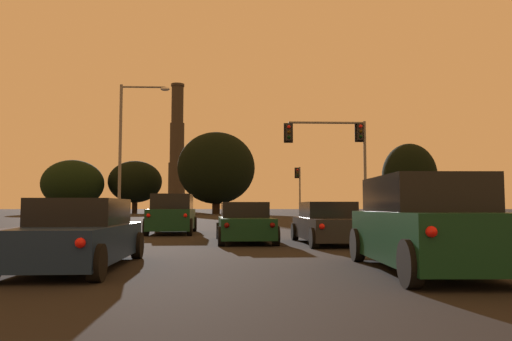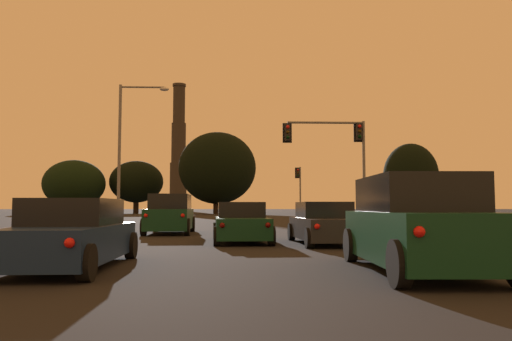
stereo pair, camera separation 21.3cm
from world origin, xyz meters
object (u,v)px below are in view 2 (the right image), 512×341
suv_left_lane_front (170,214)px  sedan_left_lane_third (71,235)px  street_lamp (127,140)px  sedan_right_lane_second (324,224)px  traffic_light_overhead_right (338,146)px  sedan_center_lane_second (241,223)px  suv_right_lane_third (418,225)px  smokestack (178,161)px  traffic_light_far_right (299,184)px

suv_left_lane_front → sedan_left_lane_third: suv_left_lane_front is taller
suv_left_lane_front → street_lamp: bearing=112.2°
sedan_right_lane_second → traffic_light_overhead_right: (3.31, 13.66, 4.39)m
sedan_left_lane_third → sedan_right_lane_second: 9.21m
traffic_light_overhead_right → sedan_center_lane_second: bearing=-116.0°
suv_right_lane_third → smokestack: size_ratio=0.13×
suv_right_lane_third → sedan_center_lane_second: bearing=113.4°
traffic_light_overhead_right → street_lamp: bearing=168.6°
sedan_left_lane_third → smokestack: bearing=94.9°
sedan_left_lane_third → smokestack: (-14.34, 141.96, 14.67)m
street_lamp → suv_right_lane_third: bearing=-65.5°
traffic_light_overhead_right → street_lamp: street_lamp is taller
suv_right_lane_third → sedan_left_lane_third: suv_right_lane_third is taller
smokestack → traffic_light_overhead_right: bearing=-78.8°
suv_left_lane_front → traffic_light_overhead_right: bearing=34.3°
suv_right_lane_third → traffic_light_far_right: 47.75m
suv_right_lane_third → sedan_left_lane_third: 6.99m
sedan_right_lane_second → traffic_light_far_right: size_ratio=0.81×
sedan_left_lane_third → traffic_light_far_right: size_ratio=0.81×
sedan_center_lane_second → traffic_light_overhead_right: 14.71m
sedan_center_lane_second → smokestack: smokestack is taller
traffic_light_far_right → smokestack: (-24.97, 95.35, 11.49)m
sedan_center_lane_second → traffic_light_overhead_right: size_ratio=0.72×
traffic_light_overhead_right → smokestack: size_ratio=0.17×
sedan_center_lane_second → sedan_right_lane_second: (2.86, -1.04, 0.00)m
sedan_left_lane_third → traffic_light_far_right: 47.92m
traffic_light_far_right → street_lamp: 27.82m
sedan_right_lane_second → sedan_left_lane_third: bearing=-136.2°
suv_left_lane_front → smokestack: smokestack is taller
sedan_center_lane_second → suv_left_lane_front: 6.66m
suv_right_lane_third → street_lamp: size_ratio=0.52×
suv_right_lane_third → street_lamp: (-10.87, 23.90, 4.87)m
sedan_center_lane_second → traffic_light_overhead_right: traffic_light_overhead_right is taller
traffic_light_overhead_right → smokestack: 124.51m
suv_right_lane_third → suv_left_lane_front: (-6.65, 14.30, 0.00)m
suv_left_lane_front → traffic_light_far_right: size_ratio=0.84×
sedan_right_lane_second → traffic_light_far_right: 40.38m
suv_left_lane_front → traffic_light_far_right: (10.35, 33.21, 2.95)m
suv_right_lane_third → sedan_right_lane_second: suv_right_lane_third is taller
sedan_center_lane_second → traffic_light_far_right: 39.75m
sedan_right_lane_second → traffic_light_overhead_right: 14.72m
sedan_right_lane_second → traffic_light_overhead_right: bearing=74.6°
sedan_right_lane_second → street_lamp: bearing=120.5°
sedan_left_lane_third → sedan_right_lane_second: size_ratio=0.99×
sedan_left_lane_third → sedan_center_lane_second: bearing=64.0°
suv_left_lane_front → sedan_right_lane_second: 9.20m
traffic_light_overhead_right → suv_left_lane_front: bearing=-144.2°
suv_left_lane_front → smokestack: size_ratio=0.13×
sedan_left_lane_third → sedan_right_lane_second: same height
traffic_light_far_right → traffic_light_overhead_right: bearing=-91.9°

